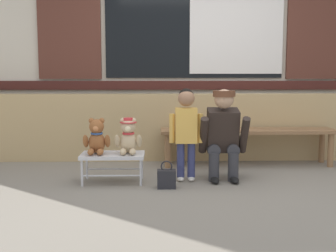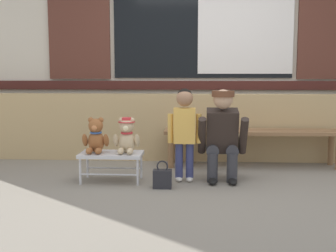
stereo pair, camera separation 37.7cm
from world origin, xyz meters
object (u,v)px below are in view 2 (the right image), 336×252
Objects in this scene: small_display_bench at (111,156)px; teddy_bear_with_hat at (127,136)px; child_standing at (185,124)px; adult_crouching at (223,135)px; teddy_bear_plain at (96,137)px; wooden_bench_long at (253,136)px; handbag_on_ground at (162,178)px.

small_display_bench is 1.76× the size of teddy_bear_with_hat.
teddy_bear_with_hat is 0.60m from child_standing.
adult_crouching reaches higher than teddy_bear_with_hat.
teddy_bear_plain is at bearing -179.87° from teddy_bear_with_hat.
wooden_bench_long is at bearing 25.47° from teddy_bear_plain.
teddy_bear_plain is (-0.16, 0.00, 0.20)m from small_display_bench.
child_standing reaches higher than teddy_bear_plain.
adult_crouching reaches higher than small_display_bench.
teddy_bear_with_hat reaches higher than handbag_on_ground.
teddy_bear_plain is at bearing -176.94° from child_standing.
handbag_on_ground is at bearing -32.18° from teddy_bear_with_hat.
teddy_bear_plain is (-1.71, -0.81, 0.09)m from wooden_bench_long.
child_standing reaches higher than handbag_on_ground.
handbag_on_ground is at bearing -125.66° from child_standing.
teddy_bear_with_hat is at bearing -175.36° from child_standing.
teddy_bear_plain is at bearing -175.46° from adult_crouching.
teddy_bear_with_hat is 0.38× the size of child_standing.
adult_crouching reaches higher than teddy_bear_plain.
adult_crouching is 3.49× the size of handbag_on_ground.
small_display_bench is 0.82m from child_standing.
teddy_bear_with_hat is (-1.39, -0.81, 0.10)m from wooden_bench_long.
small_display_bench is 1.76× the size of teddy_bear_plain.
small_display_bench is 0.26m from teddy_bear_with_hat.
small_display_bench is at bearing -152.23° from wooden_bench_long.
handbag_on_ground is (0.38, -0.24, -0.38)m from teddy_bear_with_hat.
adult_crouching is 0.80m from handbag_on_ground.
adult_crouching is at bearing 7.92° from child_standing.
adult_crouching reaches higher than handbag_on_ground.
teddy_bear_with_hat is 0.99m from adult_crouching.
child_standing is 0.61m from handbag_on_ground.
teddy_bear_plain is 0.38× the size of child_standing.
teddy_bear_with_hat is (0.16, 0.00, 0.21)m from small_display_bench.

